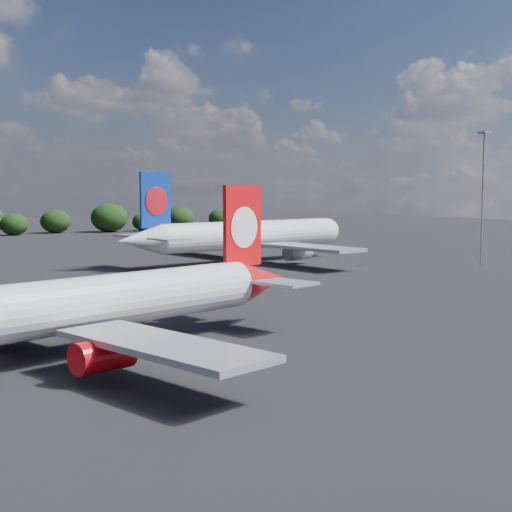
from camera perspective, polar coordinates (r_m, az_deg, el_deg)
qantas_airliner at (r=58.33m, az=-11.99°, el=-3.68°), size 41.24×39.48×13.59m
china_southern_airliner at (r=128.42m, az=-0.97°, el=1.62°), size 49.27×46.96×16.07m
floodlight_mast_near at (r=129.50m, az=17.71°, el=5.82°), size 1.60×1.60×23.10m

